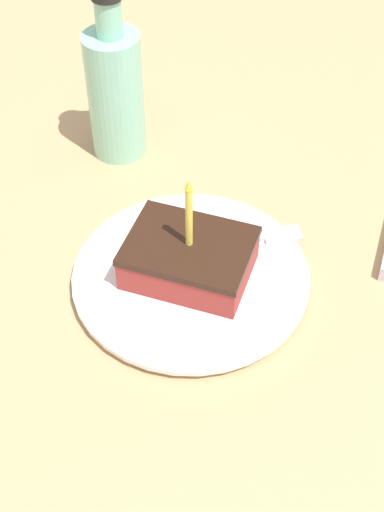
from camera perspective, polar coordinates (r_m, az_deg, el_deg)
The scene contains 5 objects.
ground_plane at distance 0.85m, azimuth -1.89°, elevation -2.52°, with size 2.40×2.40×0.04m.
plate at distance 0.82m, azimuth 0.00°, elevation -1.47°, with size 0.27×0.27×0.02m.
cake_slice at distance 0.80m, azimuth -0.17°, elevation 0.02°, with size 0.10×0.14×0.14m.
fork at distance 0.85m, azimuth 3.56°, elevation 1.32°, with size 0.10×0.17×0.00m.
bottle at distance 0.95m, azimuth -6.17°, elevation 13.01°, with size 0.07×0.07×0.23m.
Camera 1 is at (0.51, 0.21, 0.62)m, focal length 50.00 mm.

